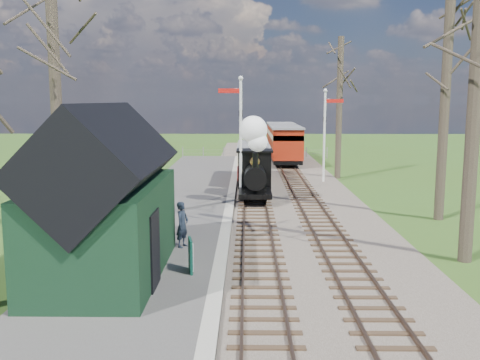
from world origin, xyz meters
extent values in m
plane|color=#3A581B|center=(0.00, 0.00, 0.00)|extent=(140.00, 140.00, 0.00)
ellipsoid|color=#385B23|center=(-25.00, 60.00, -14.76)|extent=(57.60, 36.00, 16.20)
ellipsoid|color=#385B23|center=(10.00, 65.00, -18.04)|extent=(70.40, 44.00, 19.80)
ellipsoid|color=#385B23|center=(-8.00, 70.00, -16.40)|extent=(64.00, 40.00, 18.00)
cube|color=brown|center=(1.30, 22.00, 0.05)|extent=(8.00, 60.00, 0.10)
cube|color=brown|center=(-0.50, 22.00, 0.14)|extent=(0.07, 60.00, 0.12)
cube|color=brown|center=(0.50, 22.00, 0.14)|extent=(0.07, 60.00, 0.12)
cube|color=#38281C|center=(0.00, 22.00, 0.10)|extent=(1.60, 60.00, 0.09)
cube|color=brown|center=(2.10, 22.00, 0.14)|extent=(0.07, 60.00, 0.12)
cube|color=brown|center=(3.10, 22.00, 0.14)|extent=(0.07, 60.00, 0.12)
cube|color=#38281C|center=(2.60, 22.00, 0.10)|extent=(1.60, 60.00, 0.09)
cube|color=#474442|center=(-3.50, 14.00, 0.10)|extent=(5.00, 44.00, 0.20)
cube|color=#B2AD9E|center=(-1.20, 14.00, 0.10)|extent=(0.40, 44.00, 0.21)
cube|color=black|center=(-4.30, 4.00, 1.50)|extent=(3.00, 6.00, 2.60)
cube|color=black|center=(-4.30, 4.00, 3.35)|extent=(3.25, 6.30, 3.25)
cube|color=black|center=(-2.78, 3.00, 1.20)|extent=(0.06, 1.20, 2.00)
cylinder|color=silver|center=(-0.70, 16.00, 3.00)|extent=(0.14, 0.14, 6.00)
sphere|color=silver|center=(-0.70, 16.00, 6.10)|extent=(0.24, 0.24, 0.24)
cube|color=#B7140F|center=(-1.25, 16.00, 5.50)|extent=(1.10, 0.08, 0.22)
cube|color=black|center=(-0.70, 16.00, 4.40)|extent=(0.18, 0.06, 0.30)
cylinder|color=silver|center=(4.30, 22.00, 2.75)|extent=(0.14, 0.14, 5.50)
sphere|color=silver|center=(4.30, 22.00, 5.60)|extent=(0.24, 0.24, 0.24)
cube|color=#B7140F|center=(4.85, 22.00, 5.00)|extent=(1.10, 0.08, 0.22)
cube|color=black|center=(4.30, 22.00, 3.90)|extent=(0.18, 0.06, 0.30)
cylinder|color=#382D23|center=(-7.30, 9.00, 5.50)|extent=(0.41, 0.41, 11.00)
cylinder|color=#382D23|center=(6.50, 6.00, 6.00)|extent=(0.42, 0.42, 12.00)
cylinder|color=#382D23|center=(7.80, 12.00, 5.00)|extent=(0.40, 0.40, 10.00)
cylinder|color=#382D23|center=(5.50, 24.00, 4.50)|extent=(0.39, 0.39, 9.00)
cube|color=slate|center=(0.30, 36.00, 0.75)|extent=(12.60, 0.02, 0.01)
cube|color=slate|center=(0.30, 36.00, 0.45)|extent=(12.60, 0.02, 0.02)
cylinder|color=slate|center=(0.30, 36.00, 0.50)|extent=(0.08, 0.08, 1.00)
cube|color=black|center=(0.00, 15.66, 0.61)|extent=(1.56, 3.68, 0.23)
cylinder|color=black|center=(0.00, 15.10, 1.44)|extent=(1.01, 2.39, 1.01)
cube|color=black|center=(0.00, 16.76, 1.53)|extent=(1.66, 1.47, 1.84)
cylinder|color=black|center=(0.00, 14.18, 2.27)|extent=(0.26, 0.26, 0.74)
sphere|color=#B88136|center=(0.00, 15.38, 2.09)|extent=(0.48, 0.48, 0.48)
sphere|color=white|center=(0.10, 14.18, 3.15)|extent=(0.92, 0.92, 0.92)
sphere|color=white|center=(-0.10, 14.28, 3.70)|extent=(1.29, 1.29, 1.29)
cylinder|color=black|center=(-0.50, 14.55, 0.49)|extent=(0.09, 0.59, 0.59)
cylinder|color=black|center=(0.50, 14.55, 0.49)|extent=(0.09, 0.59, 0.59)
cube|color=black|center=(0.00, 21.66, 0.52)|extent=(1.75, 6.44, 0.28)
cube|color=#551313|center=(0.00, 21.66, 1.07)|extent=(1.84, 6.44, 0.83)
cube|color=beige|center=(0.00, 21.66, 1.90)|extent=(1.84, 6.44, 0.83)
cube|color=slate|center=(0.00, 21.66, 2.36)|extent=(1.93, 6.63, 0.11)
cube|color=black|center=(2.60, 30.67, 0.59)|extent=(2.13, 5.60, 0.34)
cube|color=maroon|center=(2.60, 30.67, 1.26)|extent=(2.24, 5.60, 1.01)
cube|color=beige|center=(2.60, 30.67, 2.27)|extent=(2.24, 5.60, 1.01)
cube|color=slate|center=(2.60, 30.67, 2.83)|extent=(2.35, 5.82, 0.13)
cube|color=black|center=(2.60, 36.17, 0.59)|extent=(2.13, 5.60, 0.34)
cube|color=maroon|center=(2.60, 36.17, 1.26)|extent=(2.24, 5.60, 1.01)
cube|color=beige|center=(2.60, 36.17, 2.27)|extent=(2.24, 5.60, 1.01)
cube|color=slate|center=(2.60, 36.17, 2.83)|extent=(2.35, 5.82, 0.13)
cube|color=#0D3F31|center=(-1.99, 4.24, 0.69)|extent=(0.20, 0.66, 0.97)
cube|color=silver|center=(-1.94, 4.25, 0.69)|extent=(0.13, 0.57, 0.79)
cube|color=#3F2416|center=(-3.28, 5.83, 0.45)|extent=(0.48, 1.55, 0.07)
cube|color=#3F2416|center=(-3.47, 5.84, 0.75)|extent=(0.09, 1.54, 0.66)
cube|color=#3F2416|center=(-3.11, 5.17, 0.31)|extent=(0.07, 0.07, 0.22)
cube|color=#3F2416|center=(-3.44, 6.49, 0.31)|extent=(0.07, 0.07, 0.22)
imported|color=#1A212E|center=(-2.54, 6.86, 0.96)|extent=(0.55, 0.65, 1.53)
camera|label=1|loc=(-0.40, -10.42, 5.05)|focal=40.00mm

